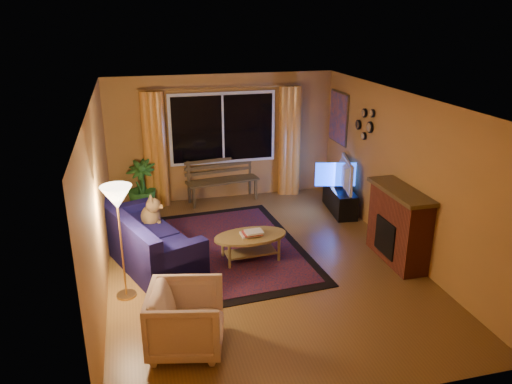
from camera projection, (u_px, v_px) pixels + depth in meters
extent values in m
cube|color=brown|center=(261.00, 264.00, 7.63)|extent=(4.50, 6.00, 0.02)
cube|color=white|center=(261.00, 98.00, 6.76)|extent=(4.50, 6.00, 0.02)
cube|color=#B87F3B|center=(223.00, 138.00, 9.94)|extent=(4.50, 0.02, 2.50)
cube|color=#B87F3B|center=(98.00, 200.00, 6.67)|extent=(0.02, 6.00, 2.50)
cube|color=#B87F3B|center=(402.00, 174.00, 7.72)|extent=(0.02, 6.00, 2.50)
cube|color=black|center=(223.00, 128.00, 9.81)|extent=(2.00, 0.02, 1.30)
cylinder|color=#BF8C3F|center=(222.00, 88.00, 9.49)|extent=(3.20, 0.03, 0.03)
cylinder|color=orange|center=(155.00, 150.00, 9.55)|extent=(0.36, 0.36, 2.24)
cylinder|color=orange|center=(289.00, 141.00, 10.17)|extent=(0.36, 0.36, 2.24)
cube|color=#47381C|center=(223.00, 191.00, 10.04)|extent=(1.49, 0.63, 0.43)
imported|color=#235B1E|center=(142.00, 186.00, 9.49)|extent=(0.71, 0.71, 0.98)
cube|color=#131048|center=(150.00, 238.00, 7.49)|extent=(1.56, 2.22, 0.83)
imported|color=beige|center=(186.00, 316.00, 5.57)|extent=(0.92, 0.96, 0.83)
cylinder|color=#BF8C3F|center=(121.00, 243.00, 6.47)|extent=(0.27, 0.27, 1.58)
cube|color=maroon|center=(235.00, 247.00, 8.11)|extent=(2.31, 3.42, 0.02)
cylinder|color=olive|center=(251.00, 247.00, 7.67)|extent=(1.20, 1.20, 0.41)
cube|color=black|center=(340.00, 200.00, 9.52)|extent=(0.49, 1.14, 0.46)
imported|color=black|center=(341.00, 174.00, 9.34)|extent=(0.37, 0.99, 0.57)
cube|color=maroon|center=(398.00, 227.00, 7.54)|extent=(0.40, 1.20, 1.10)
cube|color=#CD5C31|center=(338.00, 118.00, 9.80)|extent=(0.04, 0.76, 0.96)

